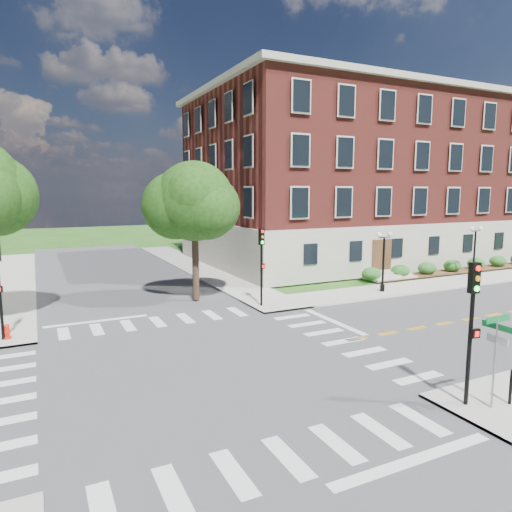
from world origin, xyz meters
name	(u,v)px	position (x,y,z in m)	size (l,w,h in m)	color
ground	(200,367)	(0.00, 0.00, 0.00)	(160.00, 160.00, 0.00)	#255016
road_ew	(200,367)	(0.00, 0.00, 0.01)	(90.00, 12.00, 0.01)	#3D3D3F
road_ns	(200,367)	(0.00, 0.00, 0.01)	(12.00, 90.00, 0.01)	#3D3D3F
sidewalk_ne	(312,275)	(15.38, 15.38, 0.06)	(34.00, 34.00, 0.12)	#9E9B93
crosswalk_east	(343,342)	(7.20, 0.00, 0.00)	(2.20, 10.20, 0.02)	silver
stop_bar_east	(334,322)	(8.80, 3.00, 0.00)	(0.40, 5.50, 0.00)	silver
main_building	(348,180)	(24.00, 21.99, 8.34)	(30.60, 22.40, 16.50)	#A19D8E
shrub_row	(452,273)	(27.00, 10.80, 0.00)	(18.00, 2.00, 1.30)	#26501A
tree_d	(194,202)	(3.47, 10.86, 6.51)	(5.10, 5.10, 8.97)	#302418
traffic_signal_se	(472,315)	(6.81, -7.29, 3.19)	(0.35, 0.39, 4.80)	black
traffic_signal_ne	(262,257)	(6.61, 7.56, 3.19)	(0.37, 0.42, 4.80)	black
twin_lamp_west	(383,258)	(16.15, 7.43, 2.52)	(1.36, 0.36, 4.23)	black
twin_lamp_east	(475,249)	(26.38, 8.18, 2.52)	(1.36, 0.36, 4.23)	black
street_sign_pole	(496,343)	(7.38, -7.81, 2.31)	(1.10, 1.10, 3.10)	gray
push_button_post	(512,385)	(8.15, -7.93, 0.80)	(0.14, 0.21, 1.20)	black
fire_hydrant	(7,332)	(-7.29, 7.14, 0.46)	(0.35, 0.35, 0.75)	red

